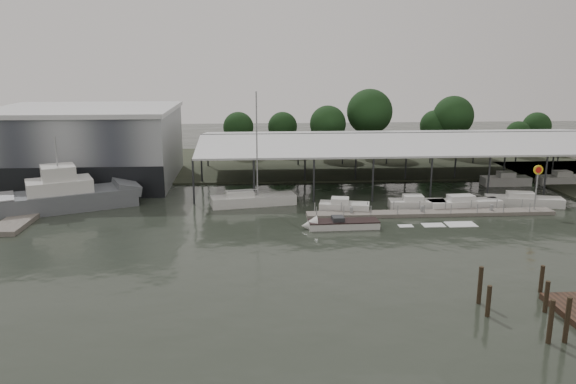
{
  "coord_description": "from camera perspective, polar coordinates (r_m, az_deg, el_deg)",
  "views": [
    {
      "loc": [
        -4.96,
        -49.53,
        17.37
      ],
      "look_at": [
        -0.97,
        11.62,
        2.5
      ],
      "focal_mm": 35.0,
      "sensor_mm": 36.0,
      "label": 1
    }
  ],
  "objects": [
    {
      "name": "covered_boat_shed",
      "position": [
        81.36,
        12.01,
        5.4
      ],
      "size": [
        58.24,
        24.0,
        6.96
      ],
      "color": "silver",
      "rests_on": "ground"
    },
    {
      "name": "horizon_tree_line",
      "position": [
        101.5,
        11.68,
        7.13
      ],
      "size": [
        71.27,
        10.25,
        11.9
      ],
      "color": "black",
      "rests_on": "ground"
    },
    {
      "name": "moored_cruiser_3",
      "position": [
        72.57,
        22.79,
        -0.8
      ],
      "size": [
        9.05,
        4.05,
        1.7
      ],
      "rotation": [
        0.0,
        0.0,
        -0.22
      ],
      "color": "silver",
      "rests_on": "ground"
    },
    {
      "name": "shell_fuel_sign",
      "position": [
        68.89,
        24.0,
        1.19
      ],
      "size": [
        1.1,
        0.18,
        5.55
      ],
      "color": "gray",
      "rests_on": "ground"
    },
    {
      "name": "grey_trawler",
      "position": [
        70.19,
        -21.3,
        -0.31
      ],
      "size": [
        16.28,
        10.68,
        8.84
      ],
      "rotation": [
        0.0,
        0.0,
        0.4
      ],
      "color": "#575C60",
      "rests_on": "ground"
    },
    {
      "name": "moored_cruiser_0",
      "position": [
        64.58,
        5.68,
        -1.47
      ],
      "size": [
        6.0,
        3.33,
        1.7
      ],
      "rotation": [
        0.0,
        0.0,
        -0.21
      ],
      "color": "silver",
      "rests_on": "ground"
    },
    {
      "name": "white_sailboat",
      "position": [
        67.19,
        -3.68,
        -0.8
      ],
      "size": [
        10.37,
        4.39,
        13.65
      ],
      "rotation": [
        0.0,
        0.0,
        0.18
      ],
      "color": "silver",
      "rests_on": "ground"
    },
    {
      "name": "land_strip_far",
      "position": [
        93.28,
        -0.62,
        2.97
      ],
      "size": [
        140.0,
        30.0,
        0.3
      ],
      "color": "#363A2B",
      "rests_on": "ground"
    },
    {
      "name": "mooring_pilings",
      "position": [
        41.98,
        23.21,
        -10.48
      ],
      "size": [
        5.97,
        7.84,
        3.62
      ],
      "color": "#35281A",
      "rests_on": "ground"
    },
    {
      "name": "ground",
      "position": [
        52.72,
        1.88,
        -5.6
      ],
      "size": [
        200.0,
        200.0,
        0.0
      ],
      "primitive_type": "plane",
      "color": "#252B23",
      "rests_on": "ground"
    },
    {
      "name": "floating_dock",
      "position": [
        65.09,
        14.27,
        -2.09
      ],
      "size": [
        28.0,
        2.0,
        1.4
      ],
      "color": "slate",
      "rests_on": "ground"
    },
    {
      "name": "moored_cruiser_1",
      "position": [
        67.14,
        12.91,
        -1.17
      ],
      "size": [
        6.59,
        2.65,
        1.7
      ],
      "rotation": [
        0.0,
        0.0,
        -0.07
      ],
      "color": "silver",
      "rests_on": "ground"
    },
    {
      "name": "speedboat_underway",
      "position": [
        58.44,
        5.01,
        -3.3
      ],
      "size": [
        19.02,
        2.8,
        2.0
      ],
      "rotation": [
        0.0,
        0.0,
        3.17
      ],
      "color": "silver",
      "rests_on": "ground"
    },
    {
      "name": "trawler_dock",
      "position": [
        70.4,
        -24.45,
        -1.69
      ],
      "size": [
        3.0,
        18.0,
        0.5
      ],
      "color": "slate",
      "rests_on": "ground"
    },
    {
      "name": "moored_cruiser_2",
      "position": [
        68.62,
        17.44,
        -1.14
      ],
      "size": [
        8.62,
        2.87,
        1.7
      ],
      "rotation": [
        0.0,
        0.0,
        0.08
      ],
      "color": "silver",
      "rests_on": "ground"
    },
    {
      "name": "land_strip_west",
      "position": [
        88.61,
        -26.95,
        0.9
      ],
      "size": [
        20.0,
        40.0,
        0.3
      ],
      "color": "#363A2B",
      "rests_on": "ground"
    },
    {
      "name": "storage_warehouse",
      "position": [
        83.63,
        -19.75,
        4.53
      ],
      "size": [
        24.5,
        20.5,
        10.5
      ],
      "color": "#90959A",
      "rests_on": "ground"
    }
  ]
}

